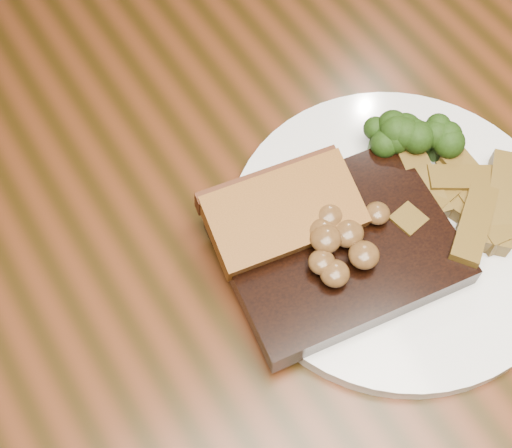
{
  "coord_description": "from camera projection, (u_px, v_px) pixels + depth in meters",
  "views": [
    {
      "loc": [
        -0.16,
        -0.24,
        1.28
      ],
      "look_at": [
        -0.02,
        -0.01,
        0.78
      ],
      "focal_mm": 50.0,
      "sensor_mm": 36.0,
      "label": 1
    }
  ],
  "objects": [
    {
      "name": "steak",
      "position": [
        338.0,
        249.0,
        0.57
      ],
      "size": [
        0.19,
        0.16,
        0.03
      ],
      "primitive_type": "cube",
      "rotation": [
        0.0,
        0.0,
        -0.14
      ],
      "color": "black",
      "rests_on": "plate"
    },
    {
      "name": "steak_bone",
      "position": [
        383.0,
        312.0,
        0.55
      ],
      "size": [
        0.14,
        0.03,
        0.02
      ],
      "primitive_type": "cube",
      "rotation": [
        0.0,
        0.0,
        -0.14
      ],
      "color": "beige",
      "rests_on": "plate"
    },
    {
      "name": "broccoli_cluster",
      "position": [
        404.0,
        137.0,
        0.61
      ],
      "size": [
        0.08,
        0.08,
        0.04
      ],
      "primitive_type": null,
      "color": "#1B3A0D",
      "rests_on": "plate"
    },
    {
      "name": "garlic_bread",
      "position": [
        283.0,
        226.0,
        0.58
      ],
      "size": [
        0.13,
        0.08,
        0.03
      ],
      "primitive_type": "cube",
      "rotation": [
        0.0,
        0.0,
        -0.17
      ],
      "color": "brown",
      "rests_on": "plate"
    },
    {
      "name": "plate",
      "position": [
        396.0,
        232.0,
        0.6
      ],
      "size": [
        0.33,
        0.33,
        0.01
      ],
      "primitive_type": "cylinder",
      "rotation": [
        0.0,
        0.0,
        0.2
      ],
      "color": "white",
      "rests_on": "dining_table"
    },
    {
      "name": "ground",
      "position": [
        262.0,
        425.0,
        1.27
      ],
      "size": [
        4.5,
        4.5,
        0.0
      ],
      "primitive_type": "plane",
      "color": "#371F0C",
      "rests_on": "ground"
    },
    {
      "name": "dining_table",
      "position": [
        267.0,
        270.0,
        0.69
      ],
      "size": [
        1.6,
        0.9,
        0.75
      ],
      "color": "#4D230F",
      "rests_on": "ground"
    },
    {
      "name": "mushroom_pile",
      "position": [
        358.0,
        232.0,
        0.54
      ],
      "size": [
        0.08,
        0.08,
        0.03
      ],
      "primitive_type": null,
      "color": "brown",
      "rests_on": "steak"
    },
    {
      "name": "potato_wedges",
      "position": [
        459.0,
        205.0,
        0.59
      ],
      "size": [
        0.11,
        0.11,
        0.02
      ],
      "primitive_type": null,
      "color": "brown",
      "rests_on": "plate"
    }
  ]
}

